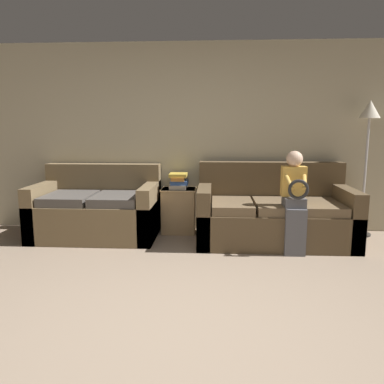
{
  "coord_description": "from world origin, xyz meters",
  "views": [
    {
      "loc": [
        0.22,
        -2.33,
        1.42
      ],
      "look_at": [
        -0.02,
        1.71,
        0.72
      ],
      "focal_mm": 35.0,
      "sensor_mm": 36.0,
      "label": 1
    }
  ],
  "objects": [
    {
      "name": "floor_lamp",
      "position": [
        2.18,
        2.64,
        1.43
      ],
      "size": [
        0.26,
        0.26,
        1.76
      ],
      "color": "#2D2B28",
      "rests_on": "ground_plane"
    },
    {
      "name": "couch_main",
      "position": [
        0.97,
        2.32,
        0.33
      ],
      "size": [
        1.89,
        0.99,
        0.97
      ],
      "color": "brown",
      "rests_on": "ground_plane"
    },
    {
      "name": "child_left_seated",
      "position": [
        1.13,
        1.89,
        0.65
      ],
      "size": [
        0.28,
        0.38,
        1.16
      ],
      "color": "#56565B",
      "rests_on": "ground_plane"
    },
    {
      "name": "wall_back",
      "position": [
        0.0,
        2.88,
        1.27
      ],
      "size": [
        7.16,
        0.06,
        2.55
      ],
      "color": "#BCB293",
      "rests_on": "ground_plane"
    },
    {
      "name": "ground_plane",
      "position": [
        0.0,
        0.0,
        0.0
      ],
      "size": [
        14.0,
        14.0,
        0.0
      ],
      "primitive_type": "plane",
      "color": "gray"
    },
    {
      "name": "side_shelf",
      "position": [
        -0.26,
        2.64,
        0.31
      ],
      "size": [
        0.47,
        0.38,
        0.61
      ],
      "color": "tan",
      "rests_on": "ground_plane"
    },
    {
      "name": "book_stack",
      "position": [
        -0.26,
        2.64,
        0.71
      ],
      "size": [
        0.24,
        0.3,
        0.21
      ],
      "color": "gray",
      "rests_on": "side_shelf"
    },
    {
      "name": "couch_side",
      "position": [
        -1.31,
        2.4,
        0.34
      ],
      "size": [
        1.57,
        0.95,
        0.93
      ],
      "color": "brown",
      "rests_on": "ground_plane"
    }
  ]
}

